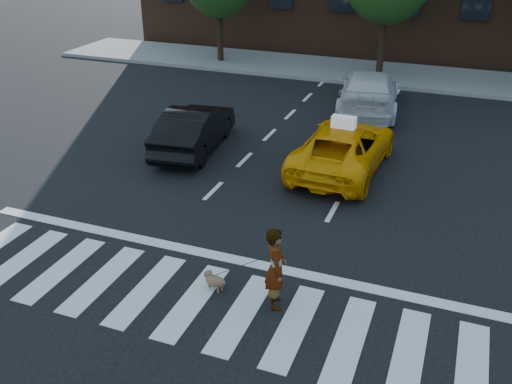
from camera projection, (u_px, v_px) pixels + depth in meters
The scene contains 10 objects.
ground at pixel (193, 301), 10.74m from camera, with size 120.00×120.00×0.00m, color black.
crosswalk at pixel (193, 301), 10.74m from camera, with size 13.00×2.40×0.01m, color silver.
stop_line at pixel (226, 258), 12.08m from camera, with size 12.00×0.30×0.01m, color silver.
sidewalk_far at pixel (369, 73), 25.33m from camera, with size 30.00×4.00×0.15m, color slate.
taxi at pixel (343, 147), 15.91m from camera, with size 2.16×4.69×1.30m, color #F69D05.
black_sedan at pixel (194, 128), 17.21m from camera, with size 1.43×4.11×1.35m, color black.
white_suv at pixel (369, 92), 20.46m from camera, with size 2.05×5.04×1.46m, color silver.
woman at pixel (276, 268), 10.30m from camera, with size 0.59×0.39×1.63m, color #999999.
dog at pixel (214, 280), 11.04m from camera, with size 0.55×0.37×0.33m.
taxi_sign at pixel (344, 122), 15.38m from camera, with size 0.65×0.28×0.32m, color white.
Camera 1 is at (4.21, -7.68, 6.66)m, focal length 40.00 mm.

